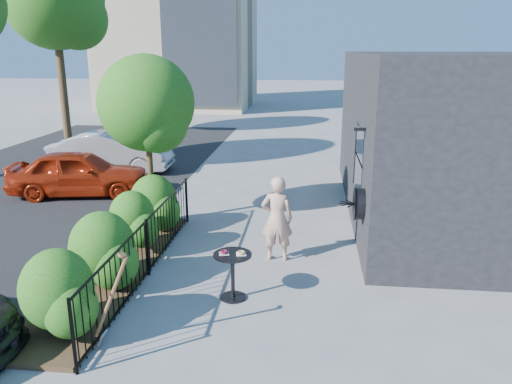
# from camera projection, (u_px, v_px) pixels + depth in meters

# --- Properties ---
(ground) EXTENTS (120.00, 120.00, 0.00)m
(ground) POSITION_uv_depth(u_px,v_px,m) (228.00, 278.00, 9.23)
(ground) COLOR gray
(ground) RESTS_ON ground
(shop_building) EXTENTS (6.22, 9.00, 4.00)m
(shop_building) POSITION_uv_depth(u_px,v_px,m) (474.00, 136.00, 12.39)
(shop_building) COLOR black
(shop_building) RESTS_ON ground
(fence) EXTENTS (0.05, 6.05, 1.10)m
(fence) POSITION_uv_depth(u_px,v_px,m) (147.00, 247.00, 9.23)
(fence) COLOR black
(fence) RESTS_ON ground
(planting_bed) EXTENTS (1.30, 6.00, 0.08)m
(planting_bed) POSITION_uv_depth(u_px,v_px,m) (113.00, 271.00, 9.45)
(planting_bed) COLOR #382616
(planting_bed) RESTS_ON ground
(shrubs) EXTENTS (1.10, 5.60, 1.24)m
(shrubs) POSITION_uv_depth(u_px,v_px,m) (118.00, 237.00, 9.35)
(shrubs) COLOR #1A5012
(shrubs) RESTS_ON ground
(patio_tree) EXTENTS (2.20, 2.20, 3.94)m
(patio_tree) POSITION_uv_depth(u_px,v_px,m) (149.00, 109.00, 11.33)
(patio_tree) COLOR #3F2B19
(patio_tree) RESTS_ON ground
(street_tree_far) EXTENTS (4.40, 4.40, 8.28)m
(street_tree_far) POSITION_uv_depth(u_px,v_px,m) (55.00, 5.00, 21.97)
(street_tree_far) COLOR #3F2B19
(street_tree_far) RESTS_ON ground
(cafe_table) EXTENTS (0.65, 0.65, 0.87)m
(cafe_table) POSITION_uv_depth(u_px,v_px,m) (233.00, 268.00, 8.35)
(cafe_table) COLOR black
(cafe_table) RESTS_ON ground
(woman) EXTENTS (0.65, 0.45, 1.73)m
(woman) POSITION_uv_depth(u_px,v_px,m) (277.00, 219.00, 9.84)
(woman) COLOR tan
(woman) RESTS_ON ground
(shovel) EXTENTS (0.59, 0.20, 1.51)m
(shovel) POSITION_uv_depth(u_px,v_px,m) (109.00, 306.00, 6.90)
(shovel) COLOR brown
(shovel) RESTS_ON ground
(car_red) EXTENTS (4.09, 2.20, 1.32)m
(car_red) POSITION_uv_depth(u_px,v_px,m) (79.00, 173.00, 14.30)
(car_red) COLOR #A4260D
(car_red) RESTS_ON ground
(car_silver) EXTENTS (4.16, 1.61, 1.35)m
(car_silver) POSITION_uv_depth(u_px,v_px,m) (111.00, 152.00, 17.10)
(car_silver) COLOR #A4A4A8
(car_silver) RESTS_ON ground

